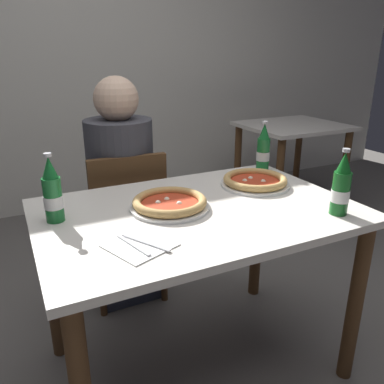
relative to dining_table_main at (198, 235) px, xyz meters
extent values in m
plane|color=slate|center=(0.00, 0.00, -0.64)|extent=(8.00, 8.00, 0.00)
cube|color=silver|center=(0.00, 2.20, 0.66)|extent=(7.00, 0.10, 2.60)
cube|color=silver|center=(0.00, 0.00, 0.10)|extent=(1.20, 0.80, 0.03)
cylinder|color=brown|center=(0.54, -0.34, -0.28)|extent=(0.06, 0.06, 0.72)
cylinder|color=brown|center=(-0.54, 0.34, -0.28)|extent=(0.06, 0.06, 0.72)
cylinder|color=brown|center=(0.54, 0.34, -0.28)|extent=(0.06, 0.06, 0.72)
cube|color=brown|center=(-0.11, 0.68, -0.21)|extent=(0.42, 0.42, 0.04)
cube|color=brown|center=(-0.12, 0.50, 0.01)|extent=(0.38, 0.06, 0.40)
cylinder|color=brown|center=(0.07, 0.84, -0.43)|extent=(0.04, 0.04, 0.41)
cylinder|color=brown|center=(-0.27, 0.86, -0.43)|extent=(0.04, 0.04, 0.41)
cylinder|color=brown|center=(0.05, 0.50, -0.43)|extent=(0.04, 0.04, 0.41)
cylinder|color=brown|center=(-0.29, 0.52, -0.43)|extent=(0.04, 0.04, 0.41)
cube|color=#2D3342|center=(-0.11, 0.66, -0.41)|extent=(0.32, 0.28, 0.45)
cylinder|color=#3F3F47|center=(-0.11, 0.66, 0.09)|extent=(0.34, 0.34, 0.55)
sphere|color=beige|center=(-0.11, 0.66, 0.46)|extent=(0.22, 0.22, 0.22)
cube|color=silver|center=(1.54, 1.28, 0.10)|extent=(0.80, 0.70, 0.03)
cylinder|color=brown|center=(1.20, 0.99, -0.28)|extent=(0.06, 0.06, 0.72)
cylinder|color=brown|center=(1.88, 0.99, -0.28)|extent=(0.06, 0.06, 0.72)
cylinder|color=brown|center=(1.20, 1.57, -0.28)|extent=(0.06, 0.06, 0.72)
cylinder|color=brown|center=(1.88, 1.57, -0.28)|extent=(0.06, 0.06, 0.72)
cylinder|color=white|center=(-0.10, 0.05, 0.12)|extent=(0.31, 0.31, 0.01)
cylinder|color=#BC381E|center=(-0.10, 0.05, 0.13)|extent=(0.22, 0.22, 0.01)
torus|color=tan|center=(-0.10, 0.05, 0.14)|extent=(0.28, 0.28, 0.03)
sphere|color=silver|center=(-0.13, 0.07, 0.13)|extent=(0.02, 0.02, 0.02)
sphere|color=silver|center=(-0.06, 0.03, 0.13)|extent=(0.02, 0.02, 0.02)
sphere|color=silver|center=(-0.09, 0.09, 0.13)|extent=(0.02, 0.02, 0.02)
cylinder|color=white|center=(0.35, 0.13, 0.12)|extent=(0.31, 0.31, 0.01)
cylinder|color=#BC381E|center=(0.35, 0.13, 0.13)|extent=(0.22, 0.22, 0.01)
torus|color=tan|center=(0.35, 0.13, 0.14)|extent=(0.28, 0.28, 0.03)
sphere|color=silver|center=(0.31, 0.15, 0.13)|extent=(0.02, 0.02, 0.02)
sphere|color=silver|center=(0.38, 0.11, 0.13)|extent=(0.02, 0.02, 0.02)
sphere|color=silver|center=(0.36, 0.17, 0.13)|extent=(0.02, 0.02, 0.02)
cylinder|color=#196B2D|center=(0.53, 0.31, 0.19)|extent=(0.06, 0.06, 0.16)
cone|color=#196B2D|center=(0.53, 0.31, 0.31)|extent=(0.05, 0.05, 0.07)
cylinder|color=#B7B7BC|center=(0.53, 0.31, 0.36)|extent=(0.03, 0.03, 0.01)
cylinder|color=white|center=(0.53, 0.31, 0.19)|extent=(0.07, 0.07, 0.04)
cylinder|color=#14591E|center=(0.44, -0.28, 0.19)|extent=(0.06, 0.06, 0.16)
cone|color=#14591E|center=(0.44, -0.28, 0.31)|extent=(0.05, 0.05, 0.07)
cylinder|color=#B7B7BC|center=(0.44, -0.28, 0.36)|extent=(0.03, 0.03, 0.01)
cylinder|color=white|center=(0.44, -0.28, 0.19)|extent=(0.07, 0.07, 0.04)
cylinder|color=#196B2D|center=(-0.51, 0.12, 0.19)|extent=(0.06, 0.06, 0.16)
cone|color=#196B2D|center=(-0.51, 0.12, 0.31)|extent=(0.05, 0.05, 0.07)
cylinder|color=#B7B7BC|center=(-0.51, 0.12, 0.36)|extent=(0.03, 0.03, 0.01)
cylinder|color=white|center=(-0.51, 0.12, 0.19)|extent=(0.07, 0.07, 0.04)
cube|color=white|center=(-0.30, -0.19, 0.12)|extent=(0.23, 0.23, 0.00)
cube|color=silver|center=(-0.28, -0.19, 0.12)|extent=(0.11, 0.17, 0.00)
cube|color=silver|center=(-0.32, -0.19, 0.12)|extent=(0.06, 0.17, 0.00)
camera|label=1|loc=(-0.63, -1.23, 0.68)|focal=36.30mm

